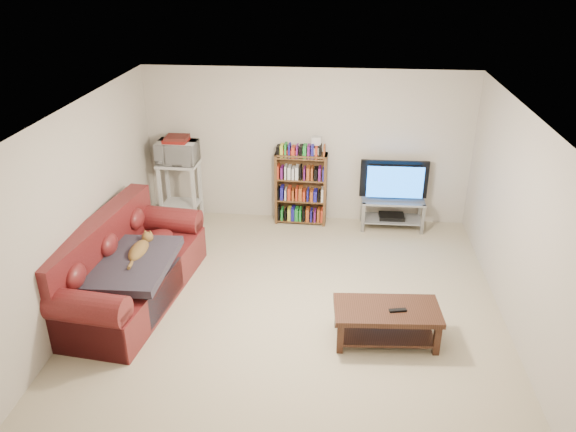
# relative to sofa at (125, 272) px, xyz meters

# --- Properties ---
(floor) EXTENTS (5.00, 5.00, 0.00)m
(floor) POSITION_rel_sofa_xyz_m (2.08, 0.04, -0.35)
(floor) COLOR beige
(floor) RESTS_ON ground
(ceiling) EXTENTS (5.00, 5.00, 0.00)m
(ceiling) POSITION_rel_sofa_xyz_m (2.08, 0.04, 2.05)
(ceiling) COLOR white
(ceiling) RESTS_ON ground
(wall_back) EXTENTS (5.00, 0.00, 5.00)m
(wall_back) POSITION_rel_sofa_xyz_m (2.08, 2.54, 0.85)
(wall_back) COLOR beige
(wall_back) RESTS_ON ground
(wall_front) EXTENTS (5.00, 0.00, 5.00)m
(wall_front) POSITION_rel_sofa_xyz_m (2.08, -2.46, 0.85)
(wall_front) COLOR beige
(wall_front) RESTS_ON ground
(wall_left) EXTENTS (0.00, 5.00, 5.00)m
(wall_left) POSITION_rel_sofa_xyz_m (-0.42, 0.04, 0.85)
(wall_left) COLOR beige
(wall_left) RESTS_ON ground
(wall_right) EXTENTS (0.00, 5.00, 5.00)m
(wall_right) POSITION_rel_sofa_xyz_m (4.58, 0.04, 0.85)
(wall_right) COLOR beige
(wall_right) RESTS_ON ground
(sofa) EXTENTS (1.31, 2.50, 1.02)m
(sofa) POSITION_rel_sofa_xyz_m (0.00, 0.00, 0.00)
(sofa) COLOR maroon
(sofa) RESTS_ON floor
(blanket) EXTENTS (0.97, 1.24, 0.20)m
(blanket) POSITION_rel_sofa_xyz_m (0.17, -0.19, 0.24)
(blanket) COLOR #302A35
(blanket) RESTS_ON sofa
(cat) EXTENTS (0.34, 0.68, 0.20)m
(cat) POSITION_rel_sofa_xyz_m (0.20, 0.03, 0.30)
(cat) COLOR brown
(cat) RESTS_ON sofa
(coffee_table) EXTENTS (1.18, 0.65, 0.42)m
(coffee_table) POSITION_rel_sofa_xyz_m (3.16, -0.57, -0.06)
(coffee_table) COLOR #381E13
(coffee_table) RESTS_ON floor
(remote) EXTENTS (0.20, 0.09, 0.02)m
(remote) POSITION_rel_sofa_xyz_m (3.26, -0.62, 0.08)
(remote) COLOR black
(remote) RESTS_ON coffee_table
(tv_stand) EXTENTS (0.96, 0.44, 0.48)m
(tv_stand) POSITION_rel_sofa_xyz_m (3.42, 2.28, -0.03)
(tv_stand) COLOR #999EA3
(tv_stand) RESTS_ON floor
(television) EXTENTS (1.03, 0.15, 0.59)m
(television) POSITION_rel_sofa_xyz_m (3.42, 2.28, 0.43)
(television) COLOR black
(television) RESTS_ON tv_stand
(dvd_player) EXTENTS (0.39, 0.27, 0.06)m
(dvd_player) POSITION_rel_sofa_xyz_m (3.42, 2.28, -0.16)
(dvd_player) COLOR black
(dvd_player) RESTS_ON tv_stand
(bookshelf) EXTENTS (0.81, 0.28, 1.15)m
(bookshelf) POSITION_rel_sofa_xyz_m (2.00, 2.34, 0.24)
(bookshelf) COLOR brown
(bookshelf) RESTS_ON floor
(shelf_clutter) EXTENTS (0.59, 0.19, 0.28)m
(shelf_clutter) POSITION_rel_sofa_xyz_m (2.10, 2.35, 0.91)
(shelf_clutter) COLOR silver
(shelf_clutter) RESTS_ON bookshelf
(microwave_stand) EXTENTS (0.63, 0.47, 0.98)m
(microwave_stand) POSITION_rel_sofa_xyz_m (0.11, 2.23, 0.28)
(microwave_stand) COLOR silver
(microwave_stand) RESTS_ON floor
(microwave) EXTENTS (0.62, 0.43, 0.34)m
(microwave) POSITION_rel_sofa_xyz_m (0.11, 2.23, 0.80)
(microwave) COLOR silver
(microwave) RESTS_ON microwave_stand
(game_boxes) EXTENTS (0.37, 0.32, 0.05)m
(game_boxes) POSITION_rel_sofa_xyz_m (0.11, 2.23, 0.99)
(game_boxes) COLOR maroon
(game_boxes) RESTS_ON microwave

